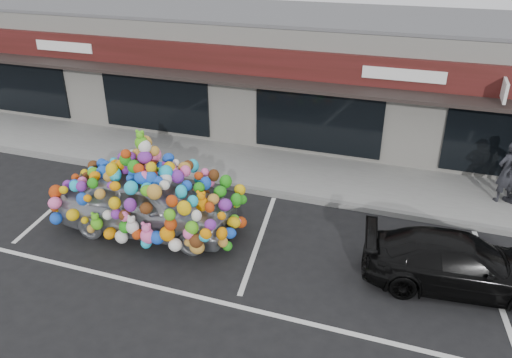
% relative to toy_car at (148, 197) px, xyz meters
% --- Properties ---
extents(ground, '(90.00, 90.00, 0.00)m').
position_rel_toy_car_xyz_m(ground, '(0.02, 0.25, -0.95)').
color(ground, black).
rests_on(ground, ground).
extents(shop_building, '(24.00, 7.20, 4.31)m').
position_rel_toy_car_xyz_m(shop_building, '(0.02, 8.69, 1.22)').
color(shop_building, silver).
rests_on(shop_building, ground).
extents(sidewalk, '(26.00, 3.00, 0.15)m').
position_rel_toy_car_xyz_m(sidewalk, '(0.02, 4.25, -0.87)').
color(sidewalk, gray).
rests_on(sidewalk, ground).
extents(kerb, '(26.00, 0.18, 0.16)m').
position_rel_toy_car_xyz_m(kerb, '(0.02, 2.75, -0.87)').
color(kerb, slate).
rests_on(kerb, ground).
extents(parking_stripe_left, '(0.73, 4.37, 0.01)m').
position_rel_toy_car_xyz_m(parking_stripe_left, '(-3.18, 0.45, -0.94)').
color(parking_stripe_left, silver).
rests_on(parking_stripe_left, ground).
extents(parking_stripe_mid, '(0.73, 4.37, 0.01)m').
position_rel_toy_car_xyz_m(parking_stripe_mid, '(2.82, 0.45, -0.94)').
color(parking_stripe_mid, silver).
rests_on(parking_stripe_mid, ground).
extents(parking_stripe_right, '(0.73, 4.37, 0.01)m').
position_rel_toy_car_xyz_m(parking_stripe_right, '(8.22, 0.45, -0.94)').
color(parking_stripe_right, silver).
rests_on(parking_stripe_right, ground).
extents(lane_line, '(14.00, 0.12, 0.01)m').
position_rel_toy_car_xyz_m(lane_line, '(2.02, -2.05, -0.94)').
color(lane_line, silver).
rests_on(lane_line, ground).
extents(toy_car, '(3.25, 4.92, 2.80)m').
position_rel_toy_car_xyz_m(toy_car, '(0.00, 0.00, 0.00)').
color(toy_car, '#ADB2B9').
rests_on(toy_car, ground).
extents(black_sedan, '(2.12, 4.20, 1.17)m').
position_rel_toy_car_xyz_m(black_sedan, '(7.41, 0.17, -0.36)').
color(black_sedan, black).
rests_on(black_sedan, ground).
extents(pedestrian_a, '(0.77, 0.70, 1.77)m').
position_rel_toy_car_xyz_m(pedestrian_a, '(8.64, 4.36, 0.09)').
color(pedestrian_a, black).
rests_on(pedestrian_a, sidewalk).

